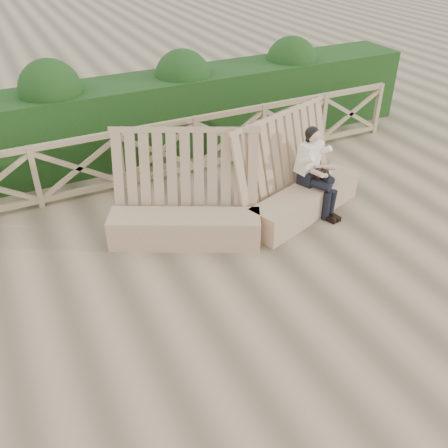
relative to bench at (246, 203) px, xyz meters
name	(u,v)px	position (x,y,z in m)	size (l,w,h in m)	color
ground	(253,291)	(-0.66, -1.45, -0.41)	(60.00, 60.00, 0.00)	brown
bench	(246,203)	(0.00, 0.00, 0.00)	(4.29, 1.68, 1.61)	#947854
woman	(315,168)	(1.21, -0.06, 0.37)	(0.54, 0.90, 1.44)	black
guardrail	(159,152)	(-0.66, 2.05, 0.15)	(10.10, 0.09, 1.10)	#8D7252
hedge	(137,119)	(-0.66, 3.25, 0.34)	(12.00, 1.20, 1.50)	black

